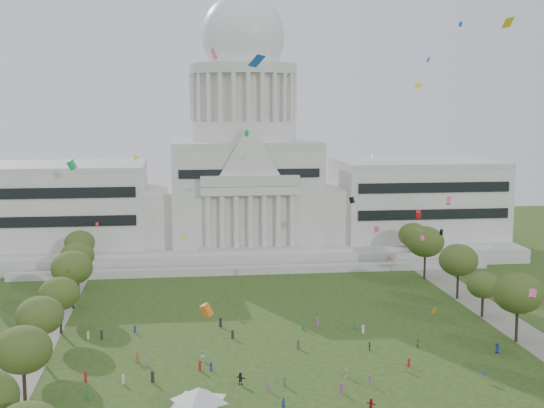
# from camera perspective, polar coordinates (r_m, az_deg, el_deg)

# --- Properties ---
(ground) EXTENTS (400.00, 400.00, 0.00)m
(ground) POSITION_cam_1_polar(r_m,az_deg,el_deg) (127.50, 2.62, -13.50)
(ground) COLOR #2E4715
(ground) RESTS_ON ground
(capitol) EXTENTS (160.00, 64.50, 91.30)m
(capitol) POSITION_cam_1_polar(r_m,az_deg,el_deg) (232.80, -2.13, 1.83)
(capitol) COLOR beige
(capitol) RESTS_ON ground
(path_left) EXTENTS (8.00, 160.00, 0.04)m
(path_left) POSITION_cam_1_polar(r_m,az_deg,el_deg) (156.54, -17.24, -9.77)
(path_left) COLOR gray
(path_left) RESTS_ON ground
(path_right) EXTENTS (8.00, 160.00, 0.04)m
(path_right) POSITION_cam_1_polar(r_m,az_deg,el_deg) (168.70, 17.26, -8.50)
(path_right) COLOR gray
(path_right) RESTS_ON ground
(row_tree_l_1) EXTENTS (8.86, 8.86, 12.59)m
(row_tree_l_1) POSITION_cam_1_polar(r_m,az_deg,el_deg) (122.28, -18.25, -10.39)
(row_tree_l_1) COLOR black
(row_tree_l_1) RESTS_ON ground
(row_tree_l_2) EXTENTS (8.42, 8.42, 11.97)m
(row_tree_l_2) POSITION_cam_1_polar(r_m,az_deg,el_deg) (141.66, -17.08, -8.04)
(row_tree_l_2) COLOR black
(row_tree_l_2) RESTS_ON ground
(row_tree_r_2) EXTENTS (9.55, 9.55, 13.58)m
(row_tree_r_2) POSITION_cam_1_polar(r_m,az_deg,el_deg) (153.67, 18.04, -6.40)
(row_tree_r_2) COLOR black
(row_tree_r_2) RESTS_ON ground
(row_tree_l_3) EXTENTS (8.12, 8.12, 11.55)m
(row_tree_l_3) POSITION_cam_1_polar(r_m,az_deg,el_deg) (157.44, -15.70, -6.52)
(row_tree_l_3) COLOR black
(row_tree_l_3) RESTS_ON ground
(row_tree_r_3) EXTENTS (7.01, 7.01, 9.98)m
(row_tree_r_3) POSITION_cam_1_polar(r_m,az_deg,el_deg) (169.46, 15.61, -5.90)
(row_tree_r_3) COLOR black
(row_tree_r_3) RESTS_ON ground
(row_tree_l_4) EXTENTS (9.29, 9.29, 13.21)m
(row_tree_l_4) POSITION_cam_1_polar(r_m,az_deg,el_deg) (175.01, -14.84, -4.67)
(row_tree_l_4) COLOR black
(row_tree_l_4) RESTS_ON ground
(row_tree_r_4) EXTENTS (9.19, 9.19, 13.06)m
(row_tree_r_4) POSITION_cam_1_polar(r_m,az_deg,el_deg) (183.18, 13.86, -4.12)
(row_tree_r_4) COLOR black
(row_tree_r_4) RESTS_ON ground
(row_tree_l_5) EXTENTS (8.33, 8.33, 11.85)m
(row_tree_l_5) POSITION_cam_1_polar(r_m,az_deg,el_deg) (193.39, -14.44, -3.78)
(row_tree_l_5) COLOR black
(row_tree_l_5) RESTS_ON ground
(row_tree_r_5) EXTENTS (9.82, 9.82, 13.96)m
(row_tree_r_5) POSITION_cam_1_polar(r_m,az_deg,el_deg) (201.21, 11.47, -2.81)
(row_tree_r_5) COLOR black
(row_tree_r_5) RESTS_ON ground
(row_tree_l_6) EXTENTS (8.19, 8.19, 11.64)m
(row_tree_l_6) POSITION_cam_1_polar(r_m,az_deg,el_deg) (211.29, -14.28, -2.85)
(row_tree_l_6) COLOR black
(row_tree_l_6) RESTS_ON ground
(row_tree_r_6) EXTENTS (8.42, 8.42, 11.97)m
(row_tree_r_6) POSITION_cam_1_polar(r_m,az_deg,el_deg) (218.98, 10.58, -2.31)
(row_tree_r_6) COLOR black
(row_tree_r_6) RESTS_ON ground
(event_tent) EXTENTS (11.46, 11.46, 5.05)m
(event_tent) POSITION_cam_1_polar(r_m,az_deg,el_deg) (114.00, -5.52, -14.06)
(event_tent) COLOR #4C4C4C
(event_tent) RESTS_ON ground
(person_0) EXTENTS (1.04, 1.12, 1.93)m
(person_0) POSITION_cam_1_polar(r_m,az_deg,el_deg) (148.33, 16.59, -10.34)
(person_0) COLOR navy
(person_0) RESTS_ON ground
(person_2) EXTENTS (0.86, 0.84, 1.53)m
(person_2) POSITION_cam_1_polar(r_m,az_deg,el_deg) (147.95, 10.95, -10.29)
(person_2) COLOR olive
(person_2) RESTS_ON ground
(person_3) EXTENTS (0.79, 1.24, 1.79)m
(person_3) POSITION_cam_1_polar(r_m,az_deg,el_deg) (128.20, 7.35, -13.01)
(person_3) COLOR #994C8C
(person_3) RESTS_ON ground
(person_4) EXTENTS (0.78, 1.23, 1.97)m
(person_4) POSITION_cam_1_polar(r_m,az_deg,el_deg) (131.22, 5.60, -12.45)
(person_4) COLOR silver
(person_4) RESTS_ON ground
(person_5) EXTENTS (1.93, 1.76, 2.02)m
(person_5) POSITION_cam_1_polar(r_m,az_deg,el_deg) (127.61, -2.39, -13.00)
(person_5) COLOR #26262B
(person_5) RESTS_ON ground
(person_7) EXTENTS (0.86, 0.80, 1.91)m
(person_7) POSITION_cam_1_polar(r_m,az_deg,el_deg) (117.94, 0.86, -14.81)
(person_7) COLOR navy
(person_7) RESTS_ON ground
(person_8) EXTENTS (0.99, 0.74, 1.84)m
(person_8) POSITION_cam_1_polar(r_m,az_deg,el_deg) (138.71, -5.24, -11.34)
(person_8) COLOR silver
(person_8) RESTS_ON ground
(person_9) EXTENTS (0.77, 1.17, 1.67)m
(person_9) POSITION_cam_1_polar(r_m,az_deg,el_deg) (135.30, 10.06, -11.97)
(person_9) COLOR olive
(person_9) RESTS_ON ground
(person_10) EXTENTS (0.57, 1.02, 1.71)m
(person_10) POSITION_cam_1_polar(r_m,az_deg,el_deg) (144.90, 7.36, -10.56)
(person_10) COLOR #4C4C51
(person_10) RESTS_ON ground
(person_11) EXTENTS (1.83, 1.68, 1.93)m
(person_11) POSITION_cam_1_polar(r_m,az_deg,el_deg) (118.49, 7.47, -14.76)
(person_11) COLOR #B21E1E
(person_11) RESTS_ON ground
(distant_crowd) EXTENTS (57.92, 38.91, 1.94)m
(distant_crowd) POSITION_cam_1_polar(r_m,az_deg,el_deg) (141.43, -3.83, -10.97)
(distant_crowd) COLOR #B21E1E
(distant_crowd) RESTS_ON ground
(kite_swarm) EXTENTS (81.58, 104.02, 65.21)m
(kite_swarm) POSITION_cam_1_polar(r_m,az_deg,el_deg) (128.56, 0.83, -0.03)
(kite_swarm) COLOR blue
(kite_swarm) RESTS_ON ground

